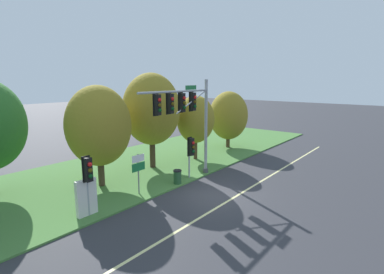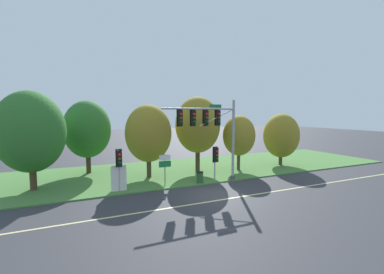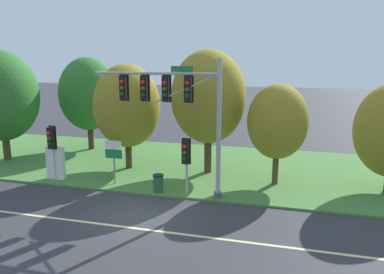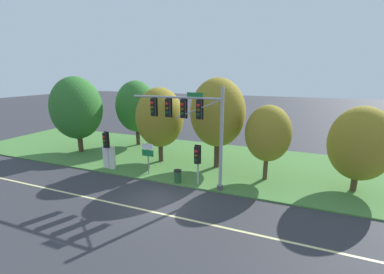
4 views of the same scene
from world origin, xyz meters
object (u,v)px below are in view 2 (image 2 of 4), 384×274
object	(u,v)px
pedestrian_signal_near_kerb	(119,161)
tree_left_of_mast	(87,129)
tree_nearest_road	(31,132)
tree_right_far	(281,136)
traffic_signal_mast	(211,126)
route_sign_post	(165,164)
tree_mid_verge	(198,125)
tree_tall_centre	(239,136)
tree_behind_signpost	(148,133)
pedestrian_signal_further_along	(216,157)
trash_bin	(200,177)
info_kiosk	(119,178)

from	to	relation	value
pedestrian_signal_near_kerb	tree_left_of_mast	bearing A→B (deg)	104.24
tree_nearest_road	tree_right_far	bearing A→B (deg)	-0.42
traffic_signal_mast	route_sign_post	bearing A→B (deg)	169.76
pedestrian_signal_near_kerb	tree_left_of_mast	world-z (taller)	tree_left_of_mast
traffic_signal_mast	tree_mid_verge	size ratio (longest dim) A/B	0.93
tree_tall_centre	tree_behind_signpost	bearing A→B (deg)	175.37
route_sign_post	tree_right_far	world-z (taller)	tree_right_far
pedestrian_signal_further_along	trash_bin	size ratio (longest dim) A/B	3.14
traffic_signal_mast	pedestrian_signal_near_kerb	size ratio (longest dim) A/B	2.18
traffic_signal_mast	tree_nearest_road	bearing A→B (deg)	165.72
pedestrian_signal_near_kerb	tree_left_of_mast	distance (m)	7.78
tree_nearest_road	tree_left_of_mast	xyz separation A→B (m)	(3.99, 4.25, -0.16)
tree_left_of_mast	tree_behind_signpost	world-z (taller)	tree_left_of_mast
tree_behind_signpost	traffic_signal_mast	bearing A→B (deg)	-40.76
traffic_signal_mast	pedestrian_signal_further_along	bearing A→B (deg)	6.79
route_sign_post	tree_left_of_mast	distance (m)	9.17
traffic_signal_mast	tree_tall_centre	distance (m)	5.78
tree_mid_verge	info_kiosk	size ratio (longest dim) A/B	3.87
route_sign_post	tree_mid_verge	size ratio (longest dim) A/B	0.34
pedestrian_signal_near_kerb	route_sign_post	bearing A→B (deg)	5.92
info_kiosk	tree_tall_centre	bearing A→B (deg)	11.18
pedestrian_signal_near_kerb	trash_bin	distance (m)	6.65
tree_left_of_mast	pedestrian_signal_further_along	bearing A→B (deg)	-37.81
traffic_signal_mast	route_sign_post	distance (m)	4.90
route_sign_post	trash_bin	world-z (taller)	route_sign_post
traffic_signal_mast	tree_tall_centre	bearing A→B (deg)	31.77
traffic_signal_mast	tree_right_far	bearing A→B (deg)	16.85
tree_left_of_mast	tree_tall_centre	bearing A→B (deg)	-18.31
pedestrian_signal_further_along	tree_mid_verge	distance (m)	4.76
pedestrian_signal_near_kerb	tree_right_far	xyz separation A→B (m)	(17.90, 2.88, 0.98)
pedestrian_signal_near_kerb	trash_bin	bearing A→B (deg)	-2.41
pedestrian_signal_near_kerb	tree_mid_verge	xyz separation A→B (m)	(8.10, 3.80, 2.30)
route_sign_post	tree_right_far	bearing A→B (deg)	9.94
tree_tall_centre	traffic_signal_mast	bearing A→B (deg)	-148.23
tree_nearest_road	traffic_signal_mast	bearing A→B (deg)	-14.28
traffic_signal_mast	tree_mid_verge	bearing A→B (deg)	79.91
tree_left_of_mast	tree_right_far	bearing A→B (deg)	-12.63
tree_behind_signpost	tree_right_far	distance (m)	14.86
tree_right_far	pedestrian_signal_near_kerb	bearing A→B (deg)	-170.86
tree_tall_centre	trash_bin	xyz separation A→B (m)	(-5.77, -2.93, -3.00)
tree_right_far	trash_bin	xyz separation A→B (m)	(-11.50, -3.15, -2.78)
traffic_signal_mast	tree_behind_signpost	bearing A→B (deg)	139.24
pedestrian_signal_further_along	tree_nearest_road	world-z (taller)	tree_nearest_road
tree_tall_centre	trash_bin	distance (m)	7.14
tree_behind_signpost	tree_tall_centre	bearing A→B (deg)	-4.63
pedestrian_signal_further_along	tree_right_far	bearing A→B (deg)	17.33
traffic_signal_mast	tree_right_far	xyz separation A→B (m)	(10.53, 3.19, -1.47)
traffic_signal_mast	tree_tall_centre	size ratio (longest dim) A/B	1.24
tree_behind_signpost	trash_bin	size ratio (longest dim) A/B	7.00
traffic_signal_mast	pedestrian_signal_further_along	xyz separation A→B (m)	(0.51, 0.06, -2.63)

